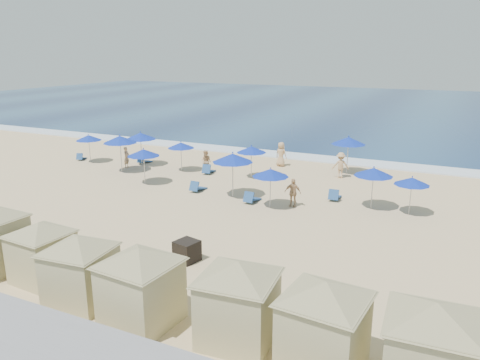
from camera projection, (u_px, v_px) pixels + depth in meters
name	position (u px, v px, depth m)	size (l,w,h in m)	color
ground	(183.00, 210.00, 25.57)	(160.00, 160.00, 0.00)	#D7B988
ocean	(372.00, 107.00, 73.38)	(160.00, 80.00, 0.06)	navy
surf_line	(283.00, 155.00, 39.04)	(160.00, 2.50, 0.08)	white
trash_bin	(187.00, 251.00, 19.23)	(0.87, 0.87, 0.87)	black
cabana_1	(41.00, 244.00, 17.33)	(4.07, 4.07, 2.56)	#C3B885
cabana_2	(80.00, 261.00, 15.75)	(4.25, 4.25, 2.68)	#C3B885
cabana_3	(140.00, 276.00, 14.51)	(4.47, 4.47, 2.81)	#C3B885
cabana_4	(238.00, 291.00, 13.60)	(4.47, 4.47, 2.81)	#C3B885
cabana_5	(325.00, 314.00, 12.43)	(4.47, 4.47, 2.81)	#C3B885
cabana_6	(433.00, 339.00, 11.29)	(4.60, 4.60, 2.89)	#C3B885
umbrella_0	(89.00, 138.00, 36.16)	(1.96, 1.96, 2.23)	#A5A8AD
umbrella_1	(120.00, 139.00, 33.12)	(2.39, 2.39, 2.72)	#A5A8AD
umbrella_2	(140.00, 136.00, 34.97)	(2.30, 2.30, 2.62)	#A5A8AD
umbrella_3	(143.00, 153.00, 30.13)	(2.10, 2.10, 2.39)	#A5A8AD
umbrella_4	(181.00, 145.00, 33.45)	(1.92, 1.92, 2.18)	#A5A8AD
umbrella_5	(233.00, 158.00, 27.26)	(2.41, 2.41, 2.74)	#A5A8AD
umbrella_6	(251.00, 149.00, 31.52)	(2.02, 2.02, 2.30)	#A5A8AD
umbrella_7	(271.00, 173.00, 25.43)	(2.02, 2.02, 2.30)	#A5A8AD
umbrella_8	(349.00, 141.00, 32.65)	(2.39, 2.39, 2.72)	#A5A8AD
umbrella_9	(374.00, 172.00, 25.26)	(2.10, 2.10, 2.40)	#A5A8AD
umbrella_10	(412.00, 181.00, 24.40)	(1.85, 1.85, 2.10)	#A5A8AD
beach_chair_0	(81.00, 157.00, 37.34)	(0.88, 1.22, 0.61)	#244D87
beach_chair_1	(144.00, 160.00, 36.22)	(0.67, 1.29, 0.68)	#244D87
beach_chair_2	(208.00, 170.00, 33.16)	(0.80, 1.42, 0.74)	#244D87
beach_chair_3	(197.00, 187.00, 28.92)	(0.60, 1.32, 0.72)	#244D87
beach_chair_4	(251.00, 198.00, 26.77)	(0.64, 1.33, 0.72)	#244D87
beach_chair_5	(335.00, 196.00, 27.23)	(0.66, 1.34, 0.72)	#244D87
beachgoer_0	(127.00, 157.00, 34.72)	(0.57, 0.37, 1.56)	tan
beachgoer_1	(206.00, 162.00, 33.17)	(0.79, 0.62, 1.63)	tan
beachgoer_2	(293.00, 193.00, 25.96)	(0.94, 0.39, 1.60)	tan
beachgoer_3	(341.00, 165.00, 31.88)	(1.14, 0.66, 1.77)	tan
beachgoer_4	(281.00, 154.00, 35.15)	(0.90, 0.58, 1.84)	tan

